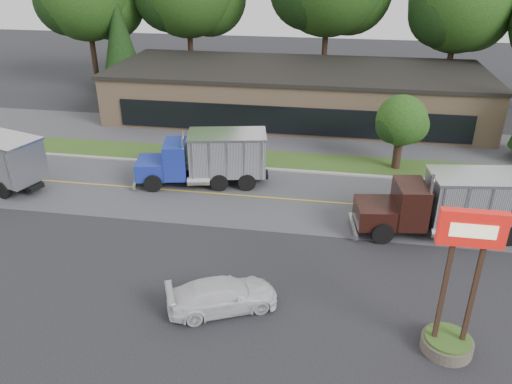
% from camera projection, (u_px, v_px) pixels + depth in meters
% --- Properties ---
extents(ground, '(140.00, 140.00, 0.00)m').
position_uv_depth(ground, '(196.00, 282.00, 22.68)').
color(ground, '#323237').
rests_on(ground, ground).
extents(road, '(60.00, 8.00, 0.02)m').
position_uv_depth(road, '(236.00, 195.00, 30.65)').
color(road, slate).
rests_on(road, ground).
extents(center_line, '(60.00, 0.12, 0.01)m').
position_uv_depth(center_line, '(236.00, 195.00, 30.65)').
color(center_line, gold).
rests_on(center_line, ground).
extents(curb, '(60.00, 0.30, 0.12)m').
position_uv_depth(curb, '(248.00, 169.00, 34.36)').
color(curb, '#9E9E99').
rests_on(curb, ground).
extents(grass_verge, '(60.00, 3.40, 0.03)m').
position_uv_depth(grass_verge, '(253.00, 159.00, 35.96)').
color(grass_verge, '#35551D').
rests_on(grass_verge, ground).
extents(far_parking, '(60.00, 7.00, 0.02)m').
position_uv_depth(far_parking, '(264.00, 136.00, 40.38)').
color(far_parking, slate).
rests_on(far_parking, ground).
extents(strip_mall, '(32.00, 12.00, 4.00)m').
position_uv_depth(strip_mall, '(296.00, 93.00, 44.51)').
color(strip_mall, tan).
rests_on(strip_mall, ground).
extents(bilo_sign, '(2.20, 1.90, 5.95)m').
position_uv_depth(bilo_sign, '(455.00, 307.00, 17.99)').
color(bilo_sign, '#6B6054').
rests_on(bilo_sign, ground).
extents(tree_far_d, '(9.67, 9.10, 13.79)m').
position_uv_depth(tree_far_d, '(460.00, 7.00, 45.68)').
color(tree_far_d, '#382619').
rests_on(tree_far_d, ground).
extents(evergreen_left, '(4.38, 4.38, 9.95)m').
position_uv_depth(evergreen_left, '(120.00, 40.00, 49.24)').
color(evergreen_left, '#382619').
rests_on(evergreen_left, ground).
extents(tree_verge, '(3.59, 3.38, 5.13)m').
position_uv_depth(tree_verge, '(402.00, 123.00, 33.05)').
color(tree_verge, '#382619').
rests_on(tree_verge, ground).
extents(dump_truck_blue, '(8.49, 4.10, 3.36)m').
position_uv_depth(dump_truck_blue, '(210.00, 157.00, 31.46)').
color(dump_truck_blue, black).
rests_on(dump_truck_blue, ground).
extents(dump_truck_maroon, '(9.25, 3.76, 3.36)m').
position_uv_depth(dump_truck_maroon, '(455.00, 203.00, 25.84)').
color(dump_truck_maroon, black).
rests_on(dump_truck_maroon, ground).
extents(rally_car, '(4.98, 3.63, 1.34)m').
position_uv_depth(rally_car, '(223.00, 295.00, 20.77)').
color(rally_car, silver).
rests_on(rally_car, ground).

